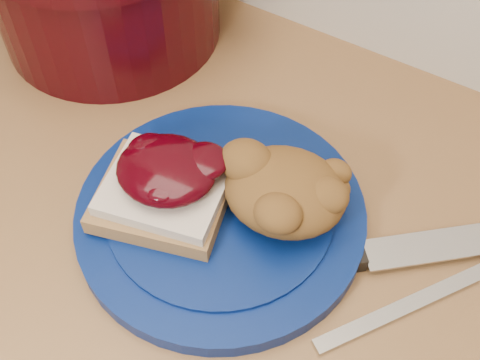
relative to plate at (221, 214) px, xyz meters
The scene contains 5 objects.
plate is the anchor object (origin of this frame).
sandwich 0.07m from the plate, 154.79° to the right, with size 0.15×0.14×0.06m.
stuffing_mound 0.07m from the plate, 28.93° to the left, with size 0.12×0.10×0.06m, color brown.
chef_knife 0.13m from the plate, ahead, with size 0.25×0.23×0.02m.
butter_knife 0.19m from the plate, ahead, with size 0.19×0.01×0.00m, color silver.
Camera 1 is at (0.23, 1.21, 1.40)m, focal length 45.00 mm.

